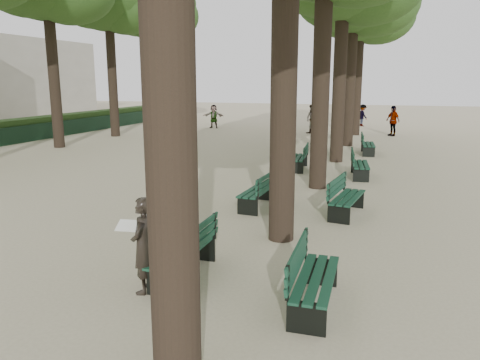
% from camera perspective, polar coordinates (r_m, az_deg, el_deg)
% --- Properties ---
extents(ground, '(120.00, 120.00, 0.00)m').
position_cam_1_polar(ground, '(7.76, -11.36, -12.89)').
color(ground, '#B8AD8B').
rests_on(ground, ground).
extents(tree_central_5, '(6.00, 6.00, 9.95)m').
position_cam_1_polar(tree_central_5, '(29.51, 14.61, 20.28)').
color(tree_central_5, '#33261C').
rests_on(tree_central_5, ground).
extents(tree_far_5, '(6.00, 6.00, 10.45)m').
position_cam_1_polar(tree_far_5, '(33.35, -10.82, 20.31)').
color(tree_far_5, '#33261C').
rests_on(tree_far_5, ground).
extents(bench_left_0, '(0.57, 1.80, 0.92)m').
position_cam_1_polar(bench_left_0, '(8.01, -6.91, -9.81)').
color(bench_left_0, black).
rests_on(bench_left_0, ground).
extents(bench_left_1, '(0.68, 1.83, 0.92)m').
position_cam_1_polar(bench_left_1, '(12.16, 2.21, -2.09)').
color(bench_left_1, black).
rests_on(bench_left_1, ground).
extents(bench_left_2, '(0.72, 1.84, 0.92)m').
position_cam_1_polar(bench_left_2, '(17.44, 7.13, 2.16)').
color(bench_left_2, black).
rests_on(bench_left_2, ground).
extents(bench_left_3, '(0.61, 1.81, 0.92)m').
position_cam_1_polar(bench_left_3, '(22.24, 9.52, 4.21)').
color(bench_left_3, black).
rests_on(bench_left_3, ground).
extents(bench_right_0, '(0.62, 1.81, 0.92)m').
position_cam_1_polar(bench_right_0, '(7.04, 9.09, -13.05)').
color(bench_right_0, black).
rests_on(bench_right_0, ground).
extents(bench_right_1, '(0.81, 1.86, 0.92)m').
position_cam_1_polar(bench_right_1, '(11.75, 12.89, -2.90)').
color(bench_right_1, black).
rests_on(bench_right_1, ground).
extents(bench_right_2, '(0.78, 1.85, 0.92)m').
position_cam_1_polar(bench_right_2, '(16.43, 14.41, 1.26)').
color(bench_right_2, black).
rests_on(bench_right_2, ground).
extents(bench_right_3, '(0.75, 1.85, 0.92)m').
position_cam_1_polar(bench_right_3, '(21.71, 15.33, 3.76)').
color(bench_right_3, black).
rests_on(bench_right_3, ground).
extents(man_with_map, '(0.64, 0.65, 1.52)m').
position_cam_1_polar(man_with_map, '(7.41, -11.75, -7.77)').
color(man_with_map, black).
rests_on(man_with_map, ground).
extents(pedestrian_a, '(0.94, 0.73, 1.81)m').
position_cam_1_polar(pedestrian_a, '(29.23, 8.83, 7.32)').
color(pedestrian_a, '#262628').
rests_on(pedestrian_a, ground).
extents(pedestrian_b, '(0.81, 1.01, 1.56)m').
position_cam_1_polar(pedestrian_b, '(35.10, 14.73, 7.64)').
color(pedestrian_b, '#262628').
rests_on(pedestrian_b, ground).
extents(pedestrian_e, '(1.50, 0.42, 1.60)m').
position_cam_1_polar(pedestrian_e, '(32.73, -3.23, 7.76)').
color(pedestrian_e, '#262628').
rests_on(pedestrian_e, ground).
extents(pedestrian_c, '(0.96, 1.03, 1.79)m').
position_cam_1_polar(pedestrian_c, '(29.31, 18.13, 6.87)').
color(pedestrian_c, '#262628').
rests_on(pedestrian_c, ground).
extents(pedestrian_d, '(0.91, 0.71, 1.74)m').
position_cam_1_polar(pedestrian_d, '(33.40, 12.19, 7.72)').
color(pedestrian_d, '#262628').
rests_on(pedestrian_d, ground).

